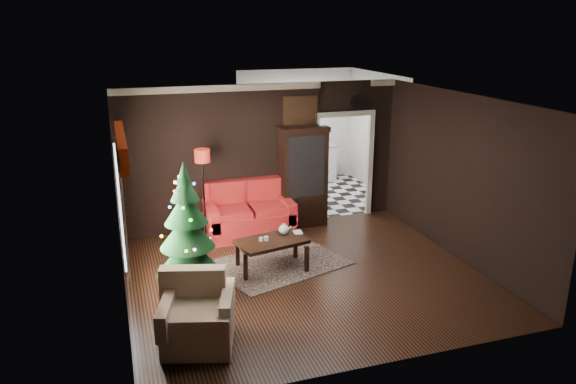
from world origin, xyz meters
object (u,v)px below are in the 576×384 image
object	(u,v)px
armchair	(198,312)
floor_lamp	(204,197)
curio_cabinet	(303,179)
coffee_table	(271,254)
christmas_tree	(187,227)
loveseat	(249,210)
teapot	(284,229)
wall_clock	(357,102)
kitchen_table	(309,184)

from	to	relation	value
armchair	floor_lamp	bearing A→B (deg)	95.10
curio_cabinet	coffee_table	bearing A→B (deg)	-122.97
floor_lamp	christmas_tree	world-z (taller)	christmas_tree
christmas_tree	armchair	bearing A→B (deg)	-93.87
loveseat	christmas_tree	bearing A→B (deg)	-125.04
loveseat	teapot	xyz separation A→B (m)	(0.23, -1.43, 0.10)
christmas_tree	coffee_table	bearing A→B (deg)	17.40
christmas_tree	teapot	size ratio (longest dim) A/B	9.42
armchair	coffee_table	bearing A→B (deg)	67.52
coffee_table	teapot	size ratio (longest dim) A/B	5.68
floor_lamp	teapot	bearing A→B (deg)	-53.76
curio_cabinet	armchair	bearing A→B (deg)	-126.02
coffee_table	wall_clock	size ratio (longest dim) A/B	3.45
floor_lamp	armchair	size ratio (longest dim) A/B	1.97
loveseat	curio_cabinet	bearing A→B (deg)	10.83
floor_lamp	wall_clock	size ratio (longest dim) A/B	5.57
loveseat	curio_cabinet	world-z (taller)	curio_cabinet
floor_lamp	christmas_tree	distance (m)	2.16
christmas_tree	kitchen_table	bearing A→B (deg)	48.80
coffee_table	armchair	bearing A→B (deg)	-128.79
kitchen_table	wall_clock	bearing A→B (deg)	-66.25
loveseat	teapot	distance (m)	1.45
coffee_table	wall_clock	world-z (taller)	wall_clock
kitchen_table	coffee_table	bearing A→B (deg)	-119.39
curio_cabinet	kitchen_table	distance (m)	1.67
floor_lamp	armchair	xyz separation A→B (m)	(-0.69, -3.49, -0.37)
curio_cabinet	floor_lamp	distance (m)	2.00
coffee_table	floor_lamp	bearing A→B (deg)	116.27
teapot	wall_clock	distance (m)	3.32
loveseat	kitchen_table	bearing A→B (deg)	42.51
teapot	armchair	bearing A→B (deg)	-130.94
armchair	teapot	size ratio (longest dim) A/B	4.66
armchair	coffee_table	world-z (taller)	armchair
armchair	coffee_table	distance (m)	2.39
teapot	floor_lamp	bearing A→B (deg)	126.24
armchair	kitchen_table	size ratio (longest dim) A/B	1.21
floor_lamp	wall_clock	world-z (taller)	wall_clock
curio_cabinet	teapot	size ratio (longest dim) A/B	9.77
floor_lamp	coffee_table	xyz separation A→B (m)	(0.80, -1.63, -0.57)
wall_clock	kitchen_table	world-z (taller)	wall_clock
loveseat	curio_cabinet	distance (m)	1.25
coffee_table	kitchen_table	distance (m)	3.73
loveseat	floor_lamp	bearing A→B (deg)	178.07
armchair	wall_clock	world-z (taller)	wall_clock
kitchen_table	floor_lamp	bearing A→B (deg)	-148.38
loveseat	coffee_table	xyz separation A→B (m)	(-0.03, -1.60, -0.24)
kitchen_table	teapot	bearing A→B (deg)	-116.93
armchair	loveseat	bearing A→B (deg)	82.51
coffee_table	christmas_tree	bearing A→B (deg)	-162.60
curio_cabinet	teapot	world-z (taller)	curio_cabinet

